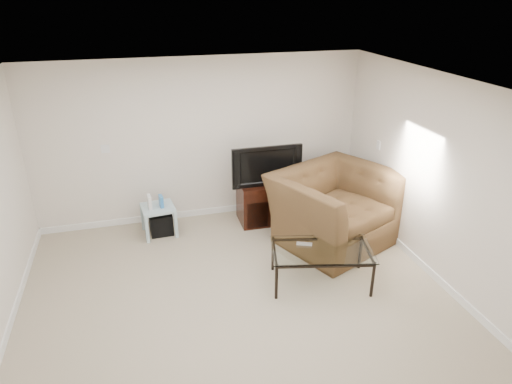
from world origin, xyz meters
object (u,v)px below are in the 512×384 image
object	(u,v)px
side_table	(159,220)
recliner	(335,196)
subwoofer	(161,223)
television	(265,164)
coffee_table	(321,266)
tv_stand	(264,201)

from	to	relation	value
side_table	recliner	size ratio (longest dim) A/B	0.29
subwoofer	side_table	bearing A→B (deg)	-140.43
subwoofer	recliner	size ratio (longest dim) A/B	0.21
side_table	recliner	world-z (taller)	recliner
television	subwoofer	xyz separation A→B (m)	(-1.60, 0.05, -0.80)
television	recliner	size ratio (longest dim) A/B	0.62
side_table	coffee_table	xyz separation A→B (m)	(1.83, -1.79, 0.02)
recliner	coffee_table	distance (m)	1.20
coffee_table	tv_stand	bearing A→B (deg)	96.36
coffee_table	television	bearing A→B (deg)	96.49
subwoofer	coffee_table	xyz separation A→B (m)	(1.80, -1.81, 0.08)
television	coffee_table	bearing A→B (deg)	-83.22
tv_stand	side_table	distance (m)	1.63
coffee_table	side_table	bearing A→B (deg)	135.57
tv_stand	subwoofer	size ratio (longest dim) A/B	2.40
television	subwoofer	world-z (taller)	television
television	recliner	distance (m)	1.17
subwoofer	coffee_table	world-z (taller)	coffee_table
television	side_table	xyz separation A→B (m)	(-1.63, 0.03, -0.74)
side_table	coffee_table	bearing A→B (deg)	-44.43
television	subwoofer	distance (m)	1.79
television	coffee_table	world-z (taller)	television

